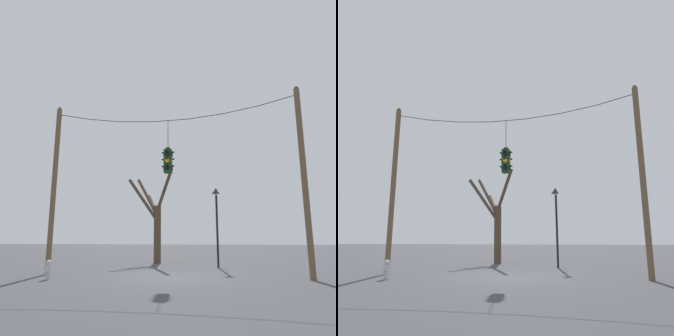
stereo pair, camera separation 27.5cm
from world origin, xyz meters
TOP-DOWN VIEW (x-y plane):
  - ground_plane at (0.00, 0.00)m, footprint 200.00×200.00m
  - utility_pole_left at (-5.67, -0.04)m, footprint 0.25×0.25m
  - utility_pole_right at (5.67, -0.04)m, footprint 0.25×0.25m
  - span_wire at (0.00, -0.04)m, footprint 11.36×0.03m
  - traffic_light_near_left_pole at (-0.06, -0.04)m, footprint 0.58×0.58m
  - street_lamp at (1.75, 4.83)m, footprint 0.45×0.79m
  - bare_tree at (-2.66, 7.97)m, footprint 3.36×3.16m
  - fire_hydrant at (-4.51, -1.91)m, footprint 0.22×0.30m

SIDE VIEW (x-z plane):
  - ground_plane at x=0.00m, z-range 0.00..0.00m
  - fire_hydrant at x=-4.51m, z-range 0.01..0.76m
  - bare_tree at x=-2.66m, z-range -0.19..6.04m
  - street_lamp at x=1.75m, z-range 1.04..5.48m
  - utility_pole_left at x=-5.67m, z-range -0.01..8.10m
  - utility_pole_right at x=5.67m, z-range -0.01..8.10m
  - traffic_light_near_left_pole at x=-0.06m, z-range 3.80..6.28m
  - span_wire at x=0.00m, z-range 6.83..7.61m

